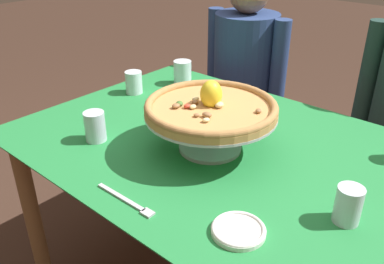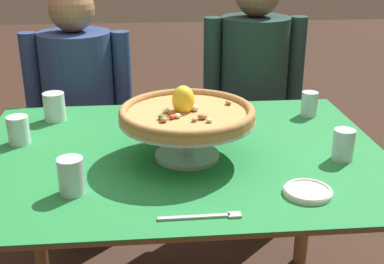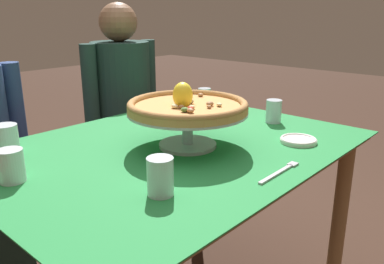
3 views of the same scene
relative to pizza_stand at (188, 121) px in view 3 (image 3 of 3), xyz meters
name	(u,v)px [view 3 (image 3 of 3)]	position (x,y,z in m)	size (l,w,h in m)	color
dining_table	(174,172)	(-0.02, 0.05, -0.19)	(1.29, 0.96, 0.74)	olive
pizza_stand	(188,121)	(0.00, 0.00, 0.00)	(0.41, 0.41, 0.13)	#B7B7C1
pizza	(187,105)	(0.00, 0.00, 0.06)	(0.40, 0.40, 0.10)	tan
water_glass_front_left	(160,179)	(-0.32, -0.20, -0.05)	(0.07, 0.07, 0.10)	silver
water_glass_side_right	(274,112)	(0.47, -0.06, -0.05)	(0.06, 0.06, 0.10)	silver
water_glass_back_left	(6,142)	(-0.45, 0.37, -0.04)	(0.08, 0.08, 0.10)	silver
water_glass_back_right	(204,99)	(0.49, 0.34, -0.05)	(0.06, 0.06, 0.09)	silver
water_glass_side_left	(11,167)	(-0.54, 0.16, -0.05)	(0.07, 0.07, 0.09)	silver
side_plate	(298,140)	(0.30, -0.26, -0.08)	(0.13, 0.13, 0.02)	white
dinner_fork	(281,171)	(0.01, -0.36, -0.09)	(0.20, 0.02, 0.01)	#B7B7C1
diner_right	(124,123)	(0.38, 0.84, -0.25)	(0.47, 0.33, 1.23)	#1E3833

